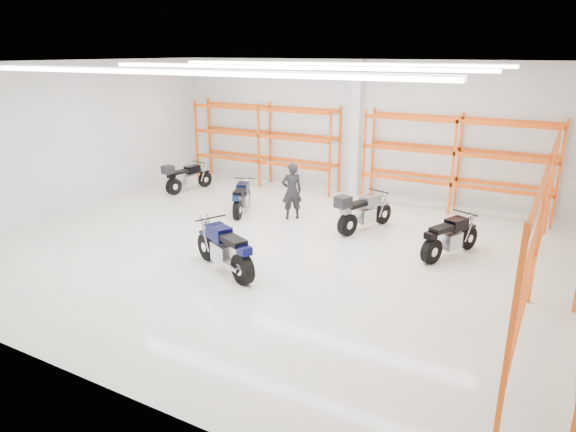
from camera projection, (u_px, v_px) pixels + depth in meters
The scene contains 12 objects.
ground at pixel (267, 248), 13.00m from camera, with size 14.00×14.00×0.00m, color beige.
room_shell at pixel (265, 117), 12.01m from camera, with size 14.02×12.02×4.51m.
motorcycle_main at pixel (226, 250), 11.38m from camera, with size 2.17×1.16×1.14m.
motorcycle_back_a at pixel (185, 178), 18.00m from camera, with size 0.79×2.06×1.06m.
motorcycle_back_b at pixel (241, 199), 15.64m from camera, with size 0.94×1.90×0.98m.
motorcycle_back_c at pixel (361, 212), 14.04m from camera, with size 1.05×2.15×1.13m.
motorcycle_back_d at pixel (449, 238), 12.28m from camera, with size 1.02×1.98×1.03m.
standing_man at pixel (292, 191), 15.00m from camera, with size 0.61×0.40×1.68m, color black.
structural_column at pixel (356, 129), 17.15m from camera, with size 0.32×0.32×4.50m, color white.
pallet_racking_back_left at pixel (264, 137), 18.58m from camera, with size 5.67×0.87×3.00m.
pallet_racking_back_right at pixel (457, 154), 15.43m from camera, with size 5.67×0.87×3.00m.
pallet_racking_side at pixel (566, 219), 9.44m from camera, with size 0.87×9.07×3.00m.
Camera 1 is at (6.36, -10.33, 4.76)m, focal length 32.00 mm.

